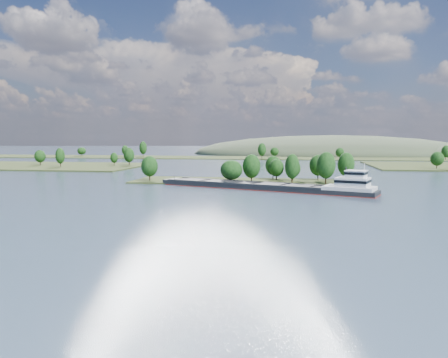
# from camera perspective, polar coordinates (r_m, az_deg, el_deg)

# --- Properties ---
(ground) EXTENTS (1800.00, 1800.00, 0.00)m
(ground) POSITION_cam_1_polar(r_m,az_deg,el_deg) (130.91, 0.27, -3.04)
(ground) COLOR #35465B
(ground) RESTS_ON ground
(tree_island) EXTENTS (100.00, 32.37, 14.25)m
(tree_island) POSITION_cam_1_polar(r_m,az_deg,el_deg) (187.99, 5.25, 0.77)
(tree_island) COLOR #273316
(tree_island) RESTS_ON ground
(back_shoreline) EXTENTS (900.00, 60.00, 16.19)m
(back_shoreline) POSITION_cam_1_polar(r_m,az_deg,el_deg) (408.16, 7.72, 2.78)
(back_shoreline) COLOR #273316
(back_shoreline) RESTS_ON ground
(hill_west) EXTENTS (320.00, 160.00, 44.00)m
(hill_west) POSITION_cam_1_polar(r_m,az_deg,el_deg) (509.74, 13.84, 3.12)
(hill_west) COLOR #39452F
(hill_west) RESTS_ON ground
(cargo_barge) EXTENTS (83.17, 38.66, 11.49)m
(cargo_barge) POSITION_cam_1_polar(r_m,az_deg,el_deg) (161.92, 6.78, -0.93)
(cargo_barge) COLOR black
(cargo_barge) RESTS_ON ground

